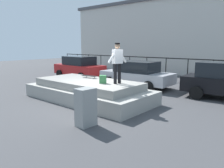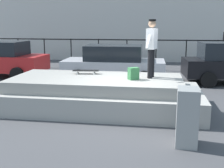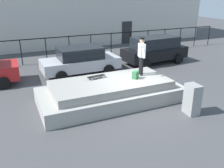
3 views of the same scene
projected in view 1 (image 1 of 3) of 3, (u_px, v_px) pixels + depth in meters
ground_plane at (96, 105)px, 9.60m from camera, size 60.00×60.00×0.00m
concrete_ledge at (88, 91)px, 10.42m from camera, size 6.20×2.85×0.94m
skateboarder at (117, 60)px, 9.29m from camera, size 0.34×0.95×1.71m
skateboard at (89, 76)px, 11.02m from camera, size 0.85×0.30×0.12m
backpack at (103, 79)px, 9.46m from camera, size 0.34×0.32×0.35m
car_red_sedan_near at (79, 67)px, 17.18m from camera, size 4.27×2.15×1.70m
car_silver_sedan_mid at (137, 74)px, 13.54m from camera, size 4.48×2.16×1.59m
utility_box at (86, 107)px, 7.05m from camera, size 0.47×0.62×1.23m
fence_row at (176, 66)px, 15.34m from camera, size 24.06×0.06×1.68m
warehouse_building at (210, 35)px, 19.92m from camera, size 28.01×6.65×6.79m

